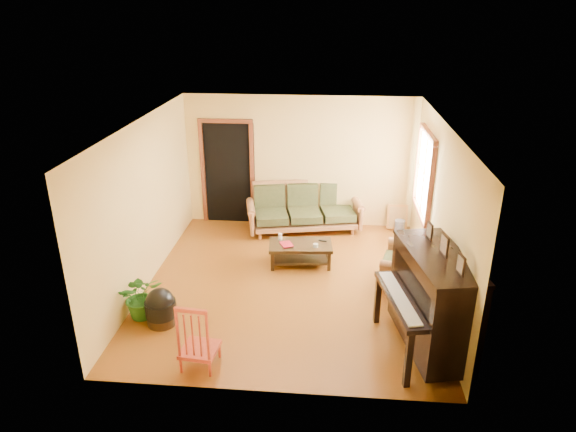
# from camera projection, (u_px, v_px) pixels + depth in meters

# --- Properties ---
(floor) EXTENTS (5.00, 5.00, 0.00)m
(floor) POSITION_uv_depth(u_px,v_px,m) (289.00, 284.00, 8.28)
(floor) COLOR #62310C
(floor) RESTS_ON ground
(doorway) EXTENTS (1.08, 0.16, 2.05)m
(doorway) POSITION_uv_depth(u_px,v_px,m) (228.00, 174.00, 10.28)
(doorway) COLOR black
(doorway) RESTS_ON floor
(window) EXTENTS (0.12, 1.36, 1.46)m
(window) POSITION_uv_depth(u_px,v_px,m) (425.00, 174.00, 8.72)
(window) COLOR white
(window) RESTS_ON right_wall
(sofa) EXTENTS (2.32, 1.34, 0.94)m
(sofa) POSITION_uv_depth(u_px,v_px,m) (304.00, 208.00, 10.04)
(sofa) COLOR brown
(sofa) RESTS_ON floor
(coffee_table) EXTENTS (1.12, 0.68, 0.39)m
(coffee_table) POSITION_uv_depth(u_px,v_px,m) (300.00, 254.00, 8.83)
(coffee_table) COLOR black
(coffee_table) RESTS_ON floor
(armchair) EXTENTS (1.04, 1.08, 0.90)m
(armchair) POSITION_uv_depth(u_px,v_px,m) (405.00, 260.00, 8.09)
(armchair) COLOR brown
(armchair) RESTS_ON floor
(piano) EXTENTS (1.20, 1.70, 1.37)m
(piano) POSITION_uv_depth(u_px,v_px,m) (433.00, 303.00, 6.47)
(piano) COLOR black
(piano) RESTS_ON floor
(footstool) EXTENTS (0.53, 0.53, 0.41)m
(footstool) POSITION_uv_depth(u_px,v_px,m) (161.00, 311.00, 7.18)
(footstool) COLOR black
(footstool) RESTS_ON floor
(red_chair) EXTENTS (0.48, 0.52, 0.93)m
(red_chair) POSITION_uv_depth(u_px,v_px,m) (199.00, 333.00, 6.25)
(red_chair) COLOR maroon
(red_chair) RESTS_ON floor
(leaning_frame) EXTENTS (0.40, 0.09, 0.53)m
(leaning_frame) POSITION_uv_depth(u_px,v_px,m) (397.00, 217.00, 10.18)
(leaning_frame) COLOR #C98D43
(leaning_frame) RESTS_ON floor
(ceramic_crock) EXTENTS (0.22, 0.22, 0.25)m
(ceramic_crock) POSITION_uv_depth(u_px,v_px,m) (400.00, 226.00, 10.10)
(ceramic_crock) COLOR #304591
(ceramic_crock) RESTS_ON floor
(potted_plant) EXTENTS (0.77, 0.73, 0.68)m
(potted_plant) POSITION_uv_depth(u_px,v_px,m) (142.00, 296.00, 7.29)
(potted_plant) COLOR #235B1A
(potted_plant) RESTS_ON floor
(book) EXTENTS (0.27, 0.30, 0.02)m
(book) POSITION_uv_depth(u_px,v_px,m) (281.00, 245.00, 8.67)
(book) COLOR maroon
(book) RESTS_ON coffee_table
(candle) EXTENTS (0.07, 0.07, 0.11)m
(candle) POSITION_uv_depth(u_px,v_px,m) (280.00, 237.00, 8.89)
(candle) COLOR white
(candle) RESTS_ON coffee_table
(glass_jar) EXTENTS (0.09, 0.09, 0.06)m
(glass_jar) POSITION_uv_depth(u_px,v_px,m) (316.00, 245.00, 8.63)
(glass_jar) COLOR white
(glass_jar) RESTS_ON coffee_table
(remote) EXTENTS (0.15, 0.08, 0.01)m
(remote) POSITION_uv_depth(u_px,v_px,m) (323.00, 241.00, 8.85)
(remote) COLOR black
(remote) RESTS_ON coffee_table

